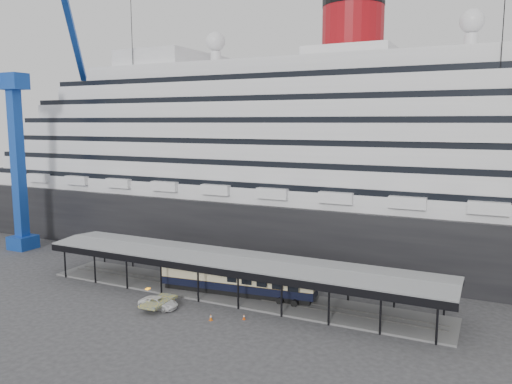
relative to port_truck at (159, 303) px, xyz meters
The scene contains 9 objects.
ground 6.89m from the port_truck, 28.04° to the left, with size 200.00×200.00×0.00m, color #323234.
cruise_ship 39.87m from the port_truck, 80.18° to the left, with size 130.00×30.00×43.90m.
platform_canopy 10.34m from the port_truck, 53.66° to the left, with size 56.00×9.18×5.30m.
crane_blue 45.70m from the port_truck, 160.49° to the left, with size 22.63×19.19×47.60m.
port_truck is the anchor object (origin of this frame).
pullman_carriage 10.69m from the port_truck, 51.33° to the left, with size 21.44×4.91×20.89m.
traffic_cone_left 2.04m from the port_truck, 45.02° to the left, with size 0.51×0.51×0.81m.
traffic_cone_mid 7.79m from the port_truck, ahead, with size 0.53×0.53×0.77m.
traffic_cone_right 11.21m from the port_truck, ahead, with size 0.34×0.34×0.66m.
Camera 1 is at (30.39, -51.18, 22.84)m, focal length 35.00 mm.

